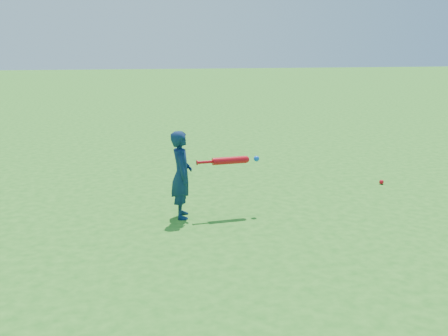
% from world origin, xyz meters
% --- Properties ---
extents(ground, '(80.00, 80.00, 0.00)m').
position_xyz_m(ground, '(0.00, 0.00, 0.00)').
color(ground, '#24731B').
rests_on(ground, ground).
extents(child, '(0.27, 0.38, 1.00)m').
position_xyz_m(child, '(0.70, -0.52, 0.50)').
color(child, '#0E2245').
rests_on(child, ground).
extents(ground_ball_red, '(0.07, 0.07, 0.07)m').
position_xyz_m(ground_ball_red, '(3.65, 0.30, 0.03)').
color(ground_ball_red, red).
rests_on(ground_ball_red, ground).
extents(bat_swing, '(0.75, 0.12, 0.09)m').
position_xyz_m(bat_swing, '(1.28, -0.52, 0.64)').
color(bat_swing, red).
rests_on(bat_swing, ground).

